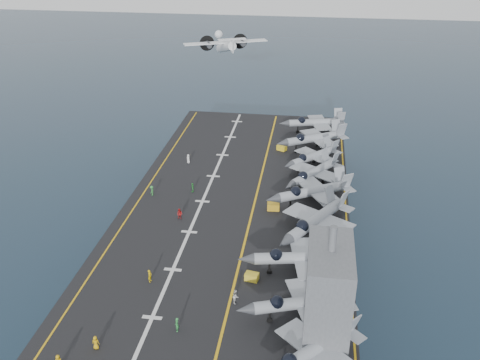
# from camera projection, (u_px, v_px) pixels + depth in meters

# --- Properties ---
(ground) EXTENTS (500.00, 500.00, 0.00)m
(ground) POSITION_uv_depth(u_px,v_px,m) (237.00, 254.00, 96.27)
(ground) COLOR #142135
(ground) RESTS_ON ground
(hull) EXTENTS (36.00, 90.00, 10.00)m
(hull) POSITION_uv_depth(u_px,v_px,m) (237.00, 231.00, 94.04)
(hull) COLOR #56595E
(hull) RESTS_ON ground
(flight_deck) EXTENTS (38.00, 92.00, 0.40)m
(flight_deck) POSITION_uv_depth(u_px,v_px,m) (237.00, 205.00, 91.71)
(flight_deck) COLOR black
(flight_deck) RESTS_ON hull
(foul_line) EXTENTS (0.35, 90.00, 0.02)m
(foul_line) POSITION_uv_depth(u_px,v_px,m) (254.00, 205.00, 91.22)
(foul_line) COLOR gold
(foul_line) RESTS_ON flight_deck
(landing_centerline) EXTENTS (0.50, 90.00, 0.02)m
(landing_centerline) POSITION_uv_depth(u_px,v_px,m) (202.00, 201.00, 92.39)
(landing_centerline) COLOR silver
(landing_centerline) RESTS_ON flight_deck
(deck_edge_port) EXTENTS (0.25, 90.00, 0.02)m
(deck_edge_port) POSITION_uv_depth(u_px,v_px,m) (141.00, 197.00, 93.80)
(deck_edge_port) COLOR gold
(deck_edge_port) RESTS_ON flight_deck
(deck_edge_stbd) EXTENTS (0.25, 90.00, 0.02)m
(deck_edge_stbd) POSITION_uv_depth(u_px,v_px,m) (346.00, 212.00, 89.22)
(deck_edge_stbd) COLOR gold
(deck_edge_stbd) RESTS_ON flight_deck
(island_superstructure) EXTENTS (5.00, 10.00, 15.00)m
(island_superstructure) POSITION_uv_depth(u_px,v_px,m) (329.00, 284.00, 59.78)
(island_superstructure) COLOR #56595E
(island_superstructure) RESTS_ON flight_deck
(fighter_jet_0) EXTENTS (17.12, 17.37, 5.08)m
(fighter_jet_0) POSITION_uv_depth(u_px,v_px,m) (311.00, 350.00, 57.49)
(fighter_jet_0) COLOR gray
(fighter_jet_0) RESTS_ON flight_deck
(fighter_jet_1) EXTENTS (16.80, 13.79, 5.02)m
(fighter_jet_1) POSITION_uv_depth(u_px,v_px,m) (302.00, 302.00, 64.69)
(fighter_jet_1) COLOR gray
(fighter_jet_1) RESTS_ON flight_deck
(fighter_jet_2) EXTENTS (16.84, 12.81, 5.28)m
(fighter_jet_2) POSITION_uv_depth(u_px,v_px,m) (301.00, 257.00, 72.93)
(fighter_jet_2) COLOR #8E979E
(fighter_jet_2) RESTS_ON flight_deck
(fighter_jet_3) EXTENTS (18.01, 19.80, 5.73)m
(fighter_jet_3) POSITION_uv_depth(u_px,v_px,m) (316.00, 219.00, 81.46)
(fighter_jet_3) COLOR #979FA8
(fighter_jet_3) RESTS_ON flight_deck
(fighter_jet_4) EXTENTS (18.71, 16.82, 5.42)m
(fighter_jet_4) POSITION_uv_depth(u_px,v_px,m) (314.00, 190.00, 90.26)
(fighter_jet_4) COLOR gray
(fighter_jet_4) RESTS_ON flight_deck
(fighter_jet_5) EXTENTS (16.25, 17.60, 5.09)m
(fighter_jet_5) POSITION_uv_depth(u_px,v_px,m) (313.00, 172.00, 96.98)
(fighter_jet_5) COLOR #959EA5
(fighter_jet_5) RESTS_ON flight_deck
(fighter_jet_6) EXTENTS (15.86, 16.09, 4.71)m
(fighter_jet_6) POSITION_uv_depth(u_px,v_px,m) (313.00, 156.00, 104.03)
(fighter_jet_6) COLOR gray
(fighter_jet_6) RESTS_ON flight_deck
(fighter_jet_7) EXTENTS (18.62, 16.71, 5.39)m
(fighter_jet_7) POSITION_uv_depth(u_px,v_px,m) (315.00, 137.00, 111.60)
(fighter_jet_7) COLOR #939BA1
(fighter_jet_7) RESTS_ON flight_deck
(fighter_jet_8) EXTENTS (16.69, 13.10, 5.13)m
(fighter_jet_8) POSITION_uv_depth(u_px,v_px,m) (316.00, 122.00, 120.41)
(fighter_jet_8) COLOR gray
(fighter_jet_8) RESTS_ON flight_deck
(tow_cart_a) EXTENTS (1.99, 1.49, 1.08)m
(tow_cart_a) POSITION_uv_depth(u_px,v_px,m) (252.00, 277.00, 72.37)
(tow_cart_a) COLOR gold
(tow_cart_a) RESTS_ON flight_deck
(tow_cart_b) EXTENTS (2.13, 1.48, 1.22)m
(tow_cart_b) POSITION_uv_depth(u_px,v_px,m) (273.00, 206.00, 89.57)
(tow_cart_b) COLOR gold
(tow_cart_b) RESTS_ON flight_deck
(tow_cart_c) EXTENTS (2.23, 1.91, 1.13)m
(tow_cart_c) POSITION_uv_depth(u_px,v_px,m) (282.00, 148.00, 112.12)
(tow_cart_c) COLOR gold
(tow_cart_c) RESTS_ON flight_deck
(crew_0) EXTENTS (1.05, 0.70, 1.75)m
(crew_0) POSITION_uv_depth(u_px,v_px,m) (96.00, 343.00, 60.81)
(crew_0) COLOR #D09D0D
(crew_0) RESTS_ON flight_deck
(crew_1) EXTENTS (0.89, 1.20, 1.85)m
(crew_1) POSITION_uv_depth(u_px,v_px,m) (150.00, 276.00, 71.92)
(crew_1) COLOR #DEB308
(crew_1) RESTS_ON flight_deck
(crew_2) EXTENTS (1.28, 1.01, 1.87)m
(crew_2) POSITION_uv_depth(u_px,v_px,m) (180.00, 214.00, 86.68)
(crew_2) COLOR #B21919
(crew_2) RESTS_ON flight_deck
(crew_3) EXTENTS (0.72, 1.08, 1.79)m
(crew_3) POSITION_uv_depth(u_px,v_px,m) (152.00, 191.00, 94.08)
(crew_3) COLOR green
(crew_3) RESTS_ON flight_deck
(crew_4) EXTENTS (0.97, 1.20, 1.73)m
(crew_4) POSITION_uv_depth(u_px,v_px,m) (193.00, 187.00, 95.23)
(crew_4) COLOR #268C33
(crew_4) RESTS_ON flight_deck
(crew_5) EXTENTS (1.23, 1.30, 1.80)m
(crew_5) POSITION_uv_depth(u_px,v_px,m) (188.00, 159.00, 106.29)
(crew_5) COLOR white
(crew_5) RESTS_ON flight_deck
(crew_6) EXTENTS (1.03, 1.30, 1.89)m
(crew_6) POSITION_uv_depth(u_px,v_px,m) (177.00, 325.00, 63.37)
(crew_6) COLOR green
(crew_6) RESTS_ON flight_deck
(crew_7) EXTENTS (0.97, 1.29, 1.95)m
(crew_7) POSITION_uv_depth(u_px,v_px,m) (236.00, 296.00, 67.99)
(crew_7) COLOR silver
(crew_7) RESTS_ON flight_deck
(transport_plane) EXTENTS (25.99, 22.40, 5.17)m
(transport_plane) POSITION_uv_depth(u_px,v_px,m) (226.00, 47.00, 138.67)
(transport_plane) COLOR silver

